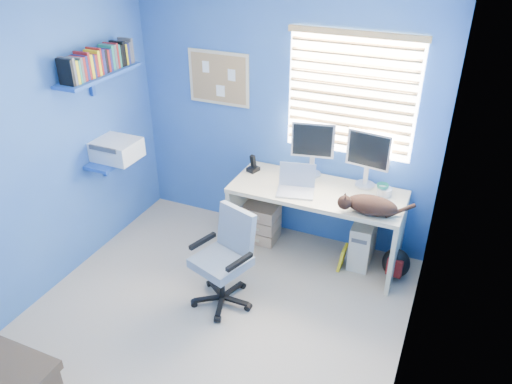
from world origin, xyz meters
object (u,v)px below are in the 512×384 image
at_px(tower_pc, 363,240).
at_px(office_chair, 225,270).
at_px(cat, 372,205).
at_px(desk, 315,224).
at_px(laptop, 296,182).

relative_size(tower_pc, office_chair, 0.53).
bearing_deg(tower_pc, cat, -76.26).
distance_m(desk, cat, 0.73).
xyz_separation_m(laptop, office_chair, (-0.33, -0.78, -0.53)).
xyz_separation_m(desk, office_chair, (-0.50, -0.91, -0.05)).
bearing_deg(cat, laptop, 157.13).
bearing_deg(laptop, cat, -19.48).
distance_m(desk, laptop, 0.52).
bearing_deg(tower_pc, office_chair, -133.40).
height_order(desk, laptop, laptop).
distance_m(desk, office_chair, 1.04).
distance_m(cat, tower_pc, 0.68).
bearing_deg(laptop, tower_pc, 9.18).
xyz_separation_m(desk, laptop, (-0.17, -0.13, 0.48)).
bearing_deg(desk, office_chair, -118.74).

